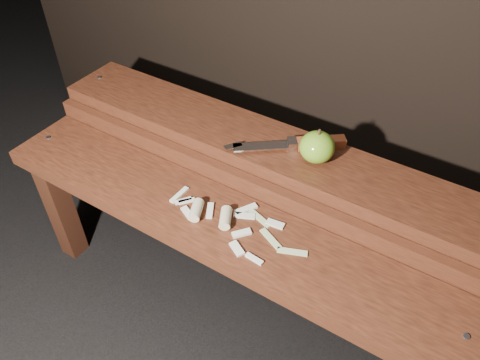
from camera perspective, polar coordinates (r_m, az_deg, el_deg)
The scene contains 6 objects.
ground at distance 1.44m, azimuth -1.32°, elevation -14.70°, with size 60.00×60.00×0.00m, color black.
bench_front_tier at distance 1.13m, azimuth -3.32°, elevation -7.17°, with size 1.20×0.20×0.42m.
bench_rear_tier at distance 1.22m, azimuth 2.66°, elevation 1.61°, with size 1.20×0.21×0.50m.
apple at distance 1.10m, azimuth 9.38°, elevation 3.99°, with size 0.08×0.08×0.09m.
knife at distance 1.14m, azimuth 7.95°, elevation 4.41°, with size 0.25×0.19×0.03m.
apple_scraps at distance 1.07m, azimuth -2.38°, elevation -4.55°, with size 0.35×0.16×0.03m.
Camera 1 is at (0.44, -0.64, 1.21)m, focal length 35.00 mm.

